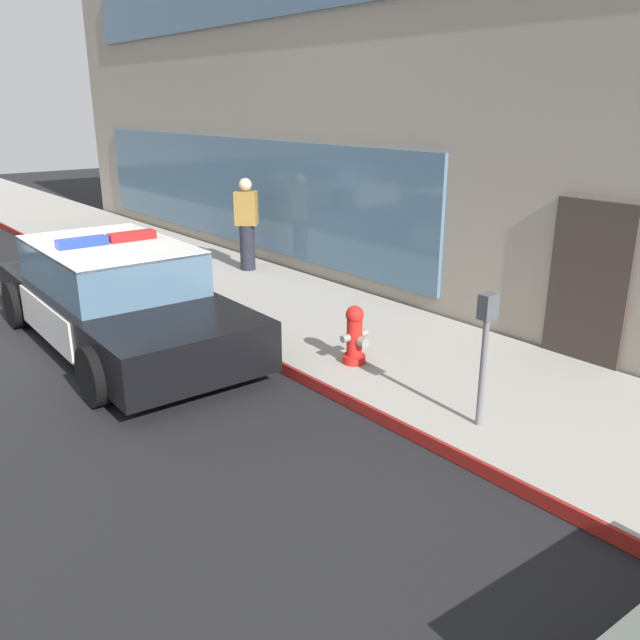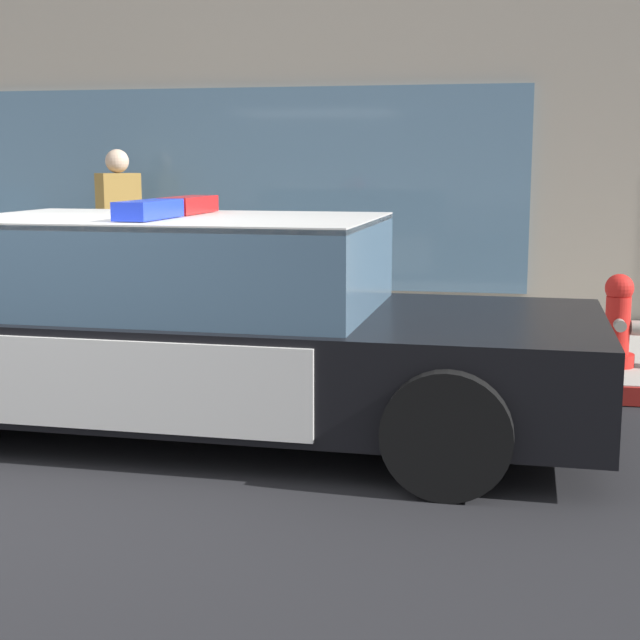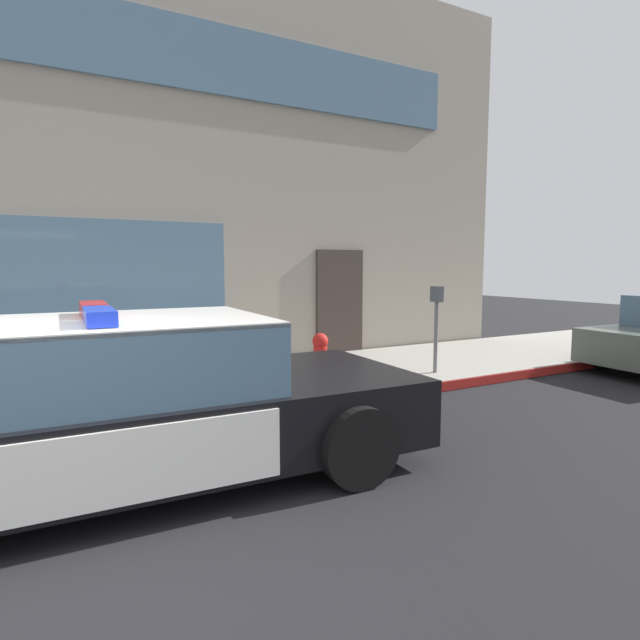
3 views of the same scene
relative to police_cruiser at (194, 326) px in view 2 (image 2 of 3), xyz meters
name	(u,v)px [view 2 (image 2 of 3)]	position (x,y,z in m)	size (l,w,h in m)	color
sidewalk	(185,340)	(-0.95, 2.55, -0.61)	(48.00, 2.89, 0.15)	#A39E93
curb_red_paint	(125,374)	(-0.95, 1.09, -0.61)	(28.80, 0.04, 0.14)	maroon
storefront_building	(294,41)	(-1.21, 8.60, 2.87)	(19.06, 9.21, 7.11)	gray
police_cruiser	(194,326)	(0.00, 0.00, 0.00)	(5.07, 2.22, 1.49)	black
fire_hydrant	(618,322)	(2.85, 1.76, -0.18)	(0.34, 0.39, 0.73)	red
pedestrian_on_sidewalk	(120,233)	(-1.91, 3.35, 0.33)	(0.47, 0.47, 1.71)	#23232D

